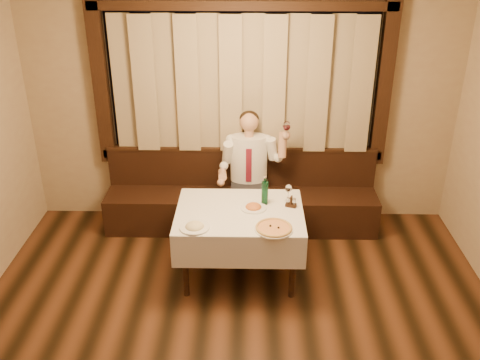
{
  "coord_description": "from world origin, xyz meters",
  "views": [
    {
      "loc": [
        0.1,
        -2.94,
        3.37
      ],
      "look_at": [
        0.0,
        1.9,
        1.0
      ],
      "focal_mm": 40.0,
      "sensor_mm": 36.0,
      "label": 1
    }
  ],
  "objects_px": {
    "banquette": "(241,201)",
    "cruet_caddy": "(291,203)",
    "green_bottle": "(265,192)",
    "seated_man": "(249,165)",
    "dining_table": "(240,220)",
    "pasta_red": "(253,205)",
    "pasta_cream": "(195,224)",
    "pizza": "(274,228)"
  },
  "relations": [
    {
      "from": "pasta_cream",
      "to": "cruet_caddy",
      "type": "distance_m",
      "value": 1.03
    },
    {
      "from": "banquette",
      "to": "cruet_caddy",
      "type": "bearing_deg",
      "value": -60.89
    },
    {
      "from": "banquette",
      "to": "cruet_caddy",
      "type": "relative_size",
      "value": 27.02
    },
    {
      "from": "pasta_cream",
      "to": "dining_table",
      "type": "bearing_deg",
      "value": 39.31
    },
    {
      "from": "cruet_caddy",
      "to": "seated_man",
      "type": "height_order",
      "value": "seated_man"
    },
    {
      "from": "pizza",
      "to": "seated_man",
      "type": "bearing_deg",
      "value": 100.35
    },
    {
      "from": "green_bottle",
      "to": "cruet_caddy",
      "type": "relative_size",
      "value": 2.6
    },
    {
      "from": "pizza",
      "to": "cruet_caddy",
      "type": "relative_size",
      "value": 3.07
    },
    {
      "from": "pizza",
      "to": "seated_man",
      "type": "xyz_separation_m",
      "value": [
        -0.23,
        1.28,
        0.06
      ]
    },
    {
      "from": "dining_table",
      "to": "pasta_cream",
      "type": "bearing_deg",
      "value": -140.69
    },
    {
      "from": "banquette",
      "to": "pasta_cream",
      "type": "distance_m",
      "value": 1.51
    },
    {
      "from": "pizza",
      "to": "pasta_red",
      "type": "bearing_deg",
      "value": 115.27
    },
    {
      "from": "pasta_red",
      "to": "green_bottle",
      "type": "bearing_deg",
      "value": 41.18
    },
    {
      "from": "seated_man",
      "to": "pasta_cream",
      "type": "bearing_deg",
      "value": -111.78
    },
    {
      "from": "seated_man",
      "to": "cruet_caddy",
      "type": "bearing_deg",
      "value": -63.19
    },
    {
      "from": "pizza",
      "to": "pasta_cream",
      "type": "relative_size",
      "value": 1.27
    },
    {
      "from": "banquette",
      "to": "seated_man",
      "type": "bearing_deg",
      "value": -44.04
    },
    {
      "from": "pasta_red",
      "to": "seated_man",
      "type": "bearing_deg",
      "value": 92.91
    },
    {
      "from": "pizza",
      "to": "pasta_cream",
      "type": "height_order",
      "value": "pasta_cream"
    },
    {
      "from": "banquette",
      "to": "seated_man",
      "type": "xyz_separation_m",
      "value": [
        0.09,
        -0.09,
        0.52
      ]
    },
    {
      "from": "green_bottle",
      "to": "cruet_caddy",
      "type": "xyz_separation_m",
      "value": [
        0.26,
        -0.05,
        -0.09
      ]
    },
    {
      "from": "pasta_cream",
      "to": "banquette",
      "type": "bearing_deg",
      "value": 73.05
    },
    {
      "from": "pasta_cream",
      "to": "pizza",
      "type": "bearing_deg",
      "value": -0.8
    },
    {
      "from": "banquette",
      "to": "dining_table",
      "type": "xyz_separation_m",
      "value": [
        0.0,
        -1.02,
        0.34
      ]
    },
    {
      "from": "pasta_red",
      "to": "pasta_cream",
      "type": "relative_size",
      "value": 0.91
    },
    {
      "from": "banquette",
      "to": "pasta_red",
      "type": "distance_m",
      "value": 1.09
    },
    {
      "from": "pasta_cream",
      "to": "green_bottle",
      "type": "height_order",
      "value": "green_bottle"
    },
    {
      "from": "banquette",
      "to": "green_bottle",
      "type": "xyz_separation_m",
      "value": [
        0.25,
        -0.87,
        0.58
      ]
    },
    {
      "from": "pizza",
      "to": "seated_man",
      "type": "distance_m",
      "value": 1.31
    },
    {
      "from": "dining_table",
      "to": "banquette",
      "type": "bearing_deg",
      "value": 90.0
    },
    {
      "from": "banquette",
      "to": "seated_man",
      "type": "distance_m",
      "value": 0.54
    },
    {
      "from": "banquette",
      "to": "green_bottle",
      "type": "relative_size",
      "value": 10.38
    },
    {
      "from": "banquette",
      "to": "seated_man",
      "type": "relative_size",
      "value": 2.22
    },
    {
      "from": "pizza",
      "to": "dining_table",
      "type": "bearing_deg",
      "value": 133.05
    },
    {
      "from": "pasta_red",
      "to": "seated_man",
      "type": "height_order",
      "value": "seated_man"
    },
    {
      "from": "dining_table",
      "to": "pasta_cream",
      "type": "relative_size",
      "value": 4.43
    },
    {
      "from": "pasta_red",
      "to": "pizza",
      "type": "bearing_deg",
      "value": -64.73
    },
    {
      "from": "green_bottle",
      "to": "pizza",
      "type": "bearing_deg",
      "value": -81.38
    },
    {
      "from": "pasta_red",
      "to": "pasta_cream",
      "type": "bearing_deg",
      "value": -144.75
    },
    {
      "from": "banquette",
      "to": "pizza",
      "type": "relative_size",
      "value": 8.79
    },
    {
      "from": "dining_table",
      "to": "pasta_red",
      "type": "xyz_separation_m",
      "value": [
        0.14,
        0.05,
        0.14
      ]
    },
    {
      "from": "banquette",
      "to": "green_bottle",
      "type": "bearing_deg",
      "value": -73.92
    }
  ]
}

